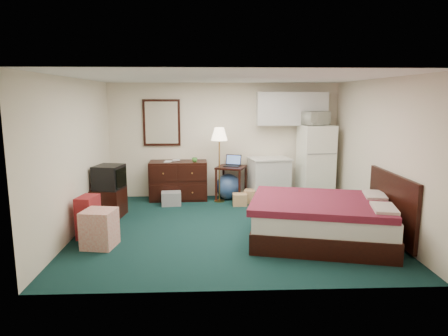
{
  "coord_description": "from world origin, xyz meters",
  "views": [
    {
      "loc": [
        -0.36,
        -6.51,
        2.2
      ],
      "look_at": [
        -0.08,
        0.15,
        1.01
      ],
      "focal_mm": 32.0,
      "sensor_mm": 36.0,
      "label": 1
    }
  ],
  "objects_px": {
    "floor_lamp": "(219,165)",
    "bed": "(322,221)",
    "dresser": "(178,180)",
    "suitcase": "(88,217)",
    "desk": "(231,183)",
    "fridge": "(316,163)",
    "tv_stand": "(109,202)",
    "kitchen_counter": "(269,179)"
  },
  "relations": [
    {
      "from": "floor_lamp",
      "to": "bed",
      "type": "distance_m",
      "value": 2.91
    },
    {
      "from": "dresser",
      "to": "suitcase",
      "type": "relative_size",
      "value": 1.84
    },
    {
      "from": "desk",
      "to": "bed",
      "type": "height_order",
      "value": "desk"
    },
    {
      "from": "floor_lamp",
      "to": "suitcase",
      "type": "relative_size",
      "value": 2.36
    },
    {
      "from": "dresser",
      "to": "fridge",
      "type": "height_order",
      "value": "fridge"
    },
    {
      "from": "floor_lamp",
      "to": "desk",
      "type": "relative_size",
      "value": 2.16
    },
    {
      "from": "dresser",
      "to": "floor_lamp",
      "type": "relative_size",
      "value": 0.78
    },
    {
      "from": "tv_stand",
      "to": "suitcase",
      "type": "relative_size",
      "value": 0.86
    },
    {
      "from": "bed",
      "to": "suitcase",
      "type": "distance_m",
      "value": 3.65
    },
    {
      "from": "floor_lamp",
      "to": "kitchen_counter",
      "type": "relative_size",
      "value": 1.8
    },
    {
      "from": "dresser",
      "to": "bed",
      "type": "distance_m",
      "value": 3.58
    },
    {
      "from": "floor_lamp",
      "to": "fridge",
      "type": "bearing_deg",
      "value": 3.36
    },
    {
      "from": "floor_lamp",
      "to": "kitchen_counter",
      "type": "xyz_separation_m",
      "value": [
        1.08,
        0.15,
        -0.35
      ]
    },
    {
      "from": "kitchen_counter",
      "to": "dresser",
      "type": "bearing_deg",
      "value": 167.14
    },
    {
      "from": "dresser",
      "to": "desk",
      "type": "xyz_separation_m",
      "value": [
        1.14,
        -0.05,
        -0.05
      ]
    },
    {
      "from": "floor_lamp",
      "to": "suitcase",
      "type": "height_order",
      "value": "floor_lamp"
    },
    {
      "from": "kitchen_counter",
      "to": "fridge",
      "type": "height_order",
      "value": "fridge"
    },
    {
      "from": "desk",
      "to": "kitchen_counter",
      "type": "bearing_deg",
      "value": 18.57
    },
    {
      "from": "floor_lamp",
      "to": "fridge",
      "type": "xyz_separation_m",
      "value": [
        2.08,
        0.12,
        0.02
      ]
    },
    {
      "from": "bed",
      "to": "suitcase",
      "type": "bearing_deg",
      "value": -171.69
    },
    {
      "from": "floor_lamp",
      "to": "bed",
      "type": "height_order",
      "value": "floor_lamp"
    },
    {
      "from": "bed",
      "to": "tv_stand",
      "type": "relative_size",
      "value": 3.55
    },
    {
      "from": "dresser",
      "to": "kitchen_counter",
      "type": "bearing_deg",
      "value": -3.68
    },
    {
      "from": "dresser",
      "to": "kitchen_counter",
      "type": "relative_size",
      "value": 1.4
    },
    {
      "from": "bed",
      "to": "floor_lamp",
      "type": "bearing_deg",
      "value": 134.92
    },
    {
      "from": "desk",
      "to": "suitcase",
      "type": "bearing_deg",
      "value": -116.31
    },
    {
      "from": "desk",
      "to": "dresser",
      "type": "bearing_deg",
      "value": -162.55
    },
    {
      "from": "dresser",
      "to": "desk",
      "type": "distance_m",
      "value": 1.14
    },
    {
      "from": "fridge",
      "to": "tv_stand",
      "type": "bearing_deg",
      "value": -171.36
    },
    {
      "from": "floor_lamp",
      "to": "fridge",
      "type": "relative_size",
      "value": 0.98
    },
    {
      "from": "fridge",
      "to": "tv_stand",
      "type": "xyz_separation_m",
      "value": [
        -4.17,
        -1.11,
        -0.54
      ]
    },
    {
      "from": "fridge",
      "to": "bed",
      "type": "distance_m",
      "value": 2.69
    },
    {
      "from": "suitcase",
      "to": "bed",
      "type": "bearing_deg",
      "value": 4.42
    },
    {
      "from": "fridge",
      "to": "bed",
      "type": "height_order",
      "value": "fridge"
    },
    {
      "from": "fridge",
      "to": "bed",
      "type": "relative_size",
      "value": 0.79
    },
    {
      "from": "desk",
      "to": "kitchen_counter",
      "type": "distance_m",
      "value": 0.82
    },
    {
      "from": "kitchen_counter",
      "to": "desk",
      "type": "bearing_deg",
      "value": 167.78
    },
    {
      "from": "desk",
      "to": "tv_stand",
      "type": "height_order",
      "value": "desk"
    },
    {
      "from": "desk",
      "to": "suitcase",
      "type": "xyz_separation_m",
      "value": [
        -2.4,
        -2.29,
        -0.03
      ]
    },
    {
      "from": "desk",
      "to": "suitcase",
      "type": "relative_size",
      "value": 1.09
    },
    {
      "from": "fridge",
      "to": "suitcase",
      "type": "distance_m",
      "value": 4.8
    },
    {
      "from": "kitchen_counter",
      "to": "tv_stand",
      "type": "xyz_separation_m",
      "value": [
        -3.17,
        -1.14,
        -0.18
      ]
    }
  ]
}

